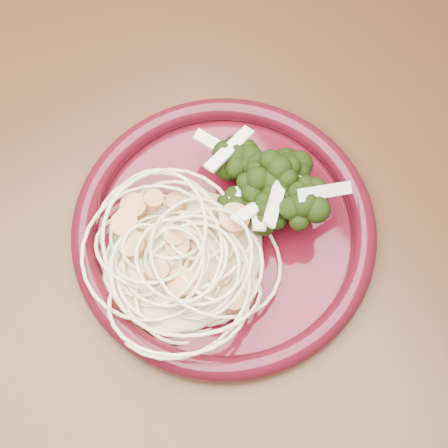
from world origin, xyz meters
TOP-DOWN VIEW (x-y plane):
  - dining_table at (0.00, 0.00)m, footprint 1.20×0.80m
  - dinner_plate at (0.11, -0.07)m, footprint 0.30×0.30m
  - spaghetti_pile at (0.06, -0.08)m, footprint 0.16×0.14m
  - scallop_cluster at (0.06, -0.08)m, footprint 0.13×0.13m
  - broccoli_pile at (0.17, -0.07)m, footprint 0.10×0.15m
  - onion_garnish at (0.17, -0.07)m, footprint 0.07×0.10m

SIDE VIEW (x-z plane):
  - dining_table at x=0.00m, z-range 0.28..1.03m
  - dinner_plate at x=0.11m, z-range 0.75..0.77m
  - spaghetti_pile at x=0.06m, z-range 0.76..0.79m
  - broccoli_pile at x=0.17m, z-range 0.76..0.81m
  - scallop_cluster at x=0.06m, z-range 0.79..0.83m
  - onion_garnish at x=0.17m, z-range 0.78..0.84m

